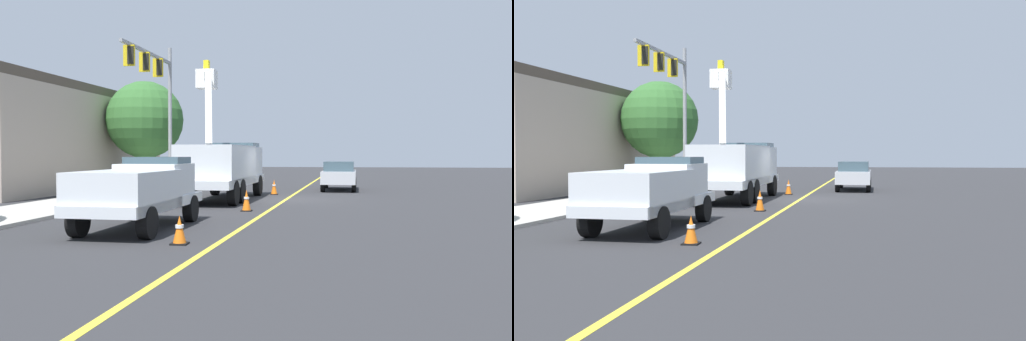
# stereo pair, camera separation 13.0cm
# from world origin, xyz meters

# --- Properties ---
(ground) EXTENTS (120.00, 120.00, 0.00)m
(ground) POSITION_xyz_m (0.00, 0.00, 0.00)
(ground) COLOR #2D2D30
(sidewalk_far_side) EXTENTS (60.10, 6.31, 0.12)m
(sidewalk_far_side) POSITION_xyz_m (0.38, 8.44, 0.06)
(sidewalk_far_side) COLOR #B2ADA3
(sidewalk_far_side) RESTS_ON ground
(lane_centre_stripe) EXTENTS (49.96, 2.42, 0.01)m
(lane_centre_stripe) POSITION_xyz_m (0.00, 0.00, 0.00)
(lane_centre_stripe) COLOR yellow
(lane_centre_stripe) RESTS_ON ground
(utility_bucket_truck) EXTENTS (8.30, 2.89, 6.63)m
(utility_bucket_truck) POSITION_xyz_m (-0.45, 2.90, 1.61)
(utility_bucket_truck) COLOR silver
(utility_bucket_truck) RESTS_ON ground
(service_pickup_truck) EXTENTS (5.69, 2.39, 2.06)m
(service_pickup_truck) POSITION_xyz_m (-10.61, 3.34, 1.12)
(service_pickup_truck) COLOR silver
(service_pickup_truck) RESTS_ON ground
(passing_minivan) EXTENTS (4.88, 2.13, 1.69)m
(passing_minivan) POSITION_xyz_m (6.96, -2.55, 0.97)
(passing_minivan) COLOR silver
(passing_minivan) RESTS_ON ground
(traffic_cone_leading) EXTENTS (0.40, 0.40, 0.69)m
(traffic_cone_leading) POSITION_xyz_m (-13.09, 1.46, 0.34)
(traffic_cone_leading) COLOR black
(traffic_cone_leading) RESTS_ON ground
(traffic_cone_mid_front) EXTENTS (0.40, 0.40, 0.80)m
(traffic_cone_mid_front) POSITION_xyz_m (-5.39, 1.04, 0.39)
(traffic_cone_mid_front) COLOR black
(traffic_cone_mid_front) RESTS_ON ground
(traffic_cone_mid_rear) EXTENTS (0.40, 0.40, 0.79)m
(traffic_cone_mid_rear) POSITION_xyz_m (2.97, 0.88, 0.39)
(traffic_cone_mid_rear) COLOR black
(traffic_cone_mid_rear) RESTS_ON ground
(traffic_signal_mast) EXTENTS (6.89, 0.74, 8.25)m
(traffic_signal_mast) POSITION_xyz_m (3.30, 7.29, 5.78)
(traffic_signal_mast) COLOR gray
(traffic_signal_mast) RESTS_ON ground
(commercial_building_backdrop) EXTENTS (19.99, 10.87, 6.16)m
(commercial_building_backdrop) POSITION_xyz_m (6.34, 16.60, 3.08)
(commercial_building_backdrop) COLOR #A89989
(commercial_building_backdrop) RESTS_ON ground
(street_tree_right) EXTENTS (4.77, 4.77, 6.62)m
(street_tree_right) POSITION_xyz_m (7.31, 9.39, 4.23)
(street_tree_right) COLOR brown
(street_tree_right) RESTS_ON ground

